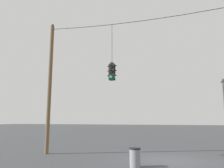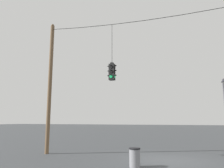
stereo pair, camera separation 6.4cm
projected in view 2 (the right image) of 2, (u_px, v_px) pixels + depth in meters
name	position (u px, v px, depth m)	size (l,w,h in m)	color
ground_plane	(169.00, 160.00, 11.96)	(200.00, 200.00, 0.00)	#383A3D
utility_pole_left	(50.00, 86.00, 15.10)	(0.26, 0.26, 9.08)	brown
span_wire	(163.00, 16.00, 13.18)	(15.68, 0.03, 0.41)	black
traffic_light_near_right_pole	(112.00, 72.00, 13.72)	(0.58, 0.58, 3.69)	black
trash_bin	(135.00, 157.00, 10.31)	(0.55, 0.55, 0.88)	gray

